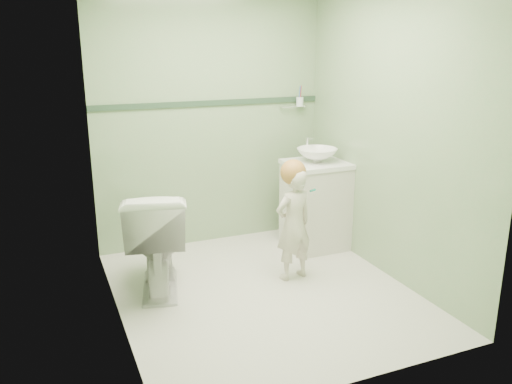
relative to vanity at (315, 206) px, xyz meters
name	(u,v)px	position (x,y,z in m)	size (l,w,h in m)	color
ground	(263,292)	(-0.84, -0.70, -0.40)	(2.50, 2.50, 0.00)	beige
room_shell	(264,142)	(-0.84, -0.70, 0.80)	(2.50, 2.54, 2.40)	#82AF7C
trim_stripe	(210,103)	(-0.84, 0.54, 0.95)	(2.20, 0.02, 0.05)	#2B4431
vanity	(315,206)	(0.00, 0.00, 0.00)	(0.52, 0.50, 0.80)	silver
counter	(317,164)	(0.00, 0.00, 0.41)	(0.54, 0.52, 0.04)	white
basin	(317,155)	(0.00, 0.00, 0.49)	(0.37, 0.37, 0.13)	white
faucet	(308,143)	(0.00, 0.19, 0.57)	(0.03, 0.13, 0.18)	silver
cup_holder	(299,102)	(0.05, 0.48, 0.93)	(0.26, 0.07, 0.21)	silver
toilet	(157,239)	(-1.58, -0.31, 0.02)	(0.47, 0.82, 0.83)	white
toddler	(294,225)	(-0.51, -0.55, 0.07)	(0.34, 0.22, 0.93)	beige
hair_cap	(293,172)	(-0.51, -0.52, 0.50)	(0.21, 0.21, 0.21)	#AD7335
teal_toothbrush	(311,190)	(-0.41, -0.66, 0.38)	(0.11, 0.14, 0.08)	#078C71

